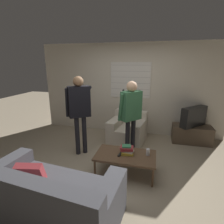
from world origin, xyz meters
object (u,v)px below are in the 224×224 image
Objects in this scene: couch_blue at (47,199)px; person_left_standing at (79,106)px; coffee_table at (125,156)px; spare_remote at (120,155)px; person_right_standing at (131,109)px; soda_can at (148,152)px; armchair_beige at (128,130)px; tv at (194,117)px; book_stack at (127,150)px.

person_left_standing is (-0.30, 1.77, 0.80)m from couch_blue.
coffee_table is 8.13× the size of spare_remote.
soda_can is at bearing -106.58° from person_right_standing.
person_left_standing is 13.90× the size of soda_can.
coffee_table is at bearing -136.57° from person_right_standing.
couch_blue is at bearing -160.11° from person_right_standing.
person_right_standing is (0.15, -0.67, 0.75)m from armchair_beige.
person_left_standing is at bearing -20.05° from tv.
tv reaches higher than coffee_table.
soda_can is (1.51, -0.44, -0.67)m from person_left_standing.
armchair_beige is 1.44m from coffee_table.
person_right_standing is (-1.47, -0.97, 0.35)m from tv.
spare_remote is (0.09, -1.48, 0.09)m from armchair_beige.
person_left_standing reaches higher than spare_remote.
armchair_beige reaches higher than coffee_table.
person_right_standing is 12.27× the size of spare_remote.
spare_remote is (0.71, 1.20, 0.08)m from couch_blue.
tv is (2.25, 2.98, 0.39)m from couch_blue.
spare_remote is at bearing -144.85° from book_stack.
soda_can reaches higher than coffee_table.
couch_blue is 1.49m from coffee_table.
armchair_beige is 3.74× the size of book_stack.
tv is at bearing 58.57° from spare_remote.
armchair_beige is at bearing 98.33° from book_stack.
coffee_table is 0.42m from soda_can.
person_left_standing reaches higher than coffee_table.
soda_can is 0.52m from spare_remote.
book_stack reaches higher than spare_remote.
armchair_beige is at bearing 54.01° from person_right_standing.
person_right_standing reaches higher than tv.
spare_remote is at bearing 64.89° from couch_blue.
person_left_standing is at bearing 143.53° from person_right_standing.
armchair_beige is 1.48m from soda_can.
couch_blue is at bearing -132.42° from soda_can.
person_right_standing reaches higher than coffee_table.
book_stack is (0.20, -1.40, 0.16)m from armchair_beige.
spare_remote reaches higher than coffee_table.
soda_can is at bearing 10.90° from coffee_table.
person_left_standing reaches higher than armchair_beige.
person_right_standing is (0.78, 2.00, 0.74)m from couch_blue.
couch_blue is 15.26× the size of soda_can.
armchair_beige is 1.53m from person_left_standing.
spare_remote is at bearing 3.75° from tv.
couch_blue is 2.74× the size of tv.
coffee_table is (0.18, -1.43, 0.04)m from armchair_beige.
book_stack is at bearing 106.97° from armchair_beige.
coffee_table is 8.70× the size of soda_can.
person_right_standing is at bearing -24.00° from person_left_standing.
armchair_beige is 1.02m from person_right_standing.
tv is 1.97m from soda_can.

